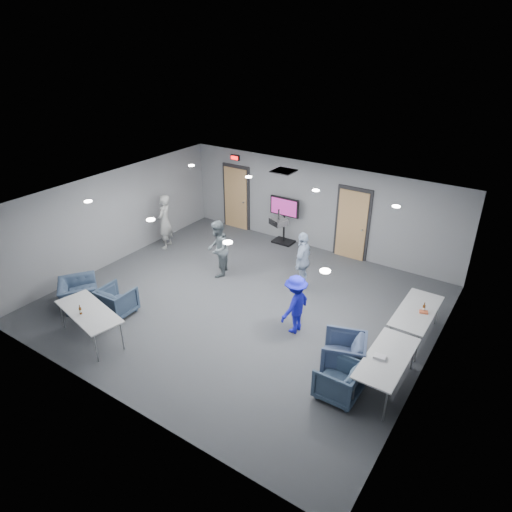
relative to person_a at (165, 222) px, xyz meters
The scene contains 28 objects.
floor 4.23m from the person_a, 19.82° to the right, with size 9.00×9.00×0.00m, color #36393D.
ceiling 4.53m from the person_a, 19.82° to the right, with size 9.00×9.00×0.00m, color silver.
wall_back 4.71m from the person_a, 33.63° to the left, with size 9.00×0.02×2.70m, color slate.
wall_front 6.68m from the person_a, 54.19° to the right, with size 9.00×0.02×2.70m, color slate.
wall_left 1.60m from the person_a, 113.11° to the right, with size 0.02×8.00×2.70m, color slate.
wall_right 8.53m from the person_a, ahead, with size 0.02×8.00×2.70m, color slate.
door_left 2.71m from the person_a, 70.54° to the left, with size 1.06×0.17×2.24m.
door_right 5.70m from the person_a, 26.55° to the left, with size 1.06×0.17×2.24m.
exit_sign 3.12m from the person_a, 70.40° to the left, with size 0.32×0.08×0.16m.
hvac_diffuser 4.10m from the person_a, 22.30° to the left, with size 0.60×0.60×0.03m, color black.
downlights 4.53m from the person_a, 19.82° to the right, with size 6.18×3.78×0.02m.
person_a is the anchor object (origin of this frame).
person_b 2.52m from the person_a, 11.65° to the right, with size 0.78×0.61×1.61m, color slate.
person_c 4.76m from the person_a, ahead, with size 0.94×0.39×1.60m, color #ABBFDC.
person_d 5.79m from the person_a, 16.47° to the right, with size 0.91×0.52×1.41m, color #1C1FB8.
chair_right_b 7.39m from the person_a, 17.91° to the right, with size 0.84×0.86×0.78m, color #3B4966.
chair_right_c 7.86m from the person_a, 22.46° to the right, with size 0.77×0.79×0.72m, color #374960.
chair_front_a 3.81m from the person_a, 64.40° to the right, with size 0.76×0.78×0.71m, color #334358.
chair_front_b 3.76m from the person_a, 81.80° to the right, with size 1.01×0.88×0.66m, color #35455C.
table_right_a 7.91m from the person_a, ahead, with size 0.75×1.79×0.73m.
table_right_b 8.23m from the person_a, 16.24° to the right, with size 0.75×1.81×0.73m.
table_front_left 4.81m from the person_a, 66.31° to the right, with size 1.93×1.13×0.73m.
bottle_front 4.95m from the person_a, 67.46° to the right, with size 0.06×0.06×0.23m.
bottle_right 8.04m from the person_a, ahead, with size 0.06×0.06×0.23m.
snack_box 8.06m from the person_a, ahead, with size 0.18×0.12×0.04m, color #D45C35.
wrapper 8.15m from the person_a, 17.19° to the right, with size 0.22×0.15×0.05m, color silver.
tv_stand 3.74m from the person_a, 38.76° to the left, with size 1.00×0.47×1.53m.
projector 5.21m from the person_a, 14.38° to the right, with size 0.43×0.41×0.36m.
Camera 1 is at (5.69, -7.91, 6.29)m, focal length 32.00 mm.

